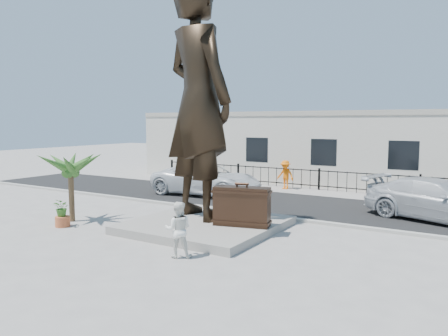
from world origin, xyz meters
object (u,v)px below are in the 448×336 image
Objects in this scene: tourist at (178,230)px; car_white at (207,179)px; suitcase at (242,206)px; statue at (199,101)px.

car_white is (-5.48, 9.76, 0.02)m from tourist.
suitcase is 1.19× the size of tourist.
suitcase is at bearing -141.57° from car_white.
suitcase is at bearing -126.65° from tourist.
car_white reaches higher than tourist.
statue reaches higher than car_white.
car_white is (-5.76, 6.38, -0.14)m from suitcase.
suitcase is 0.33× the size of car_white.
suitcase is 8.60m from car_white.
statue is 5.41× the size of tourist.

